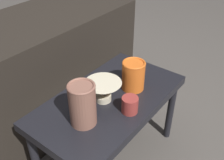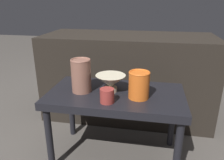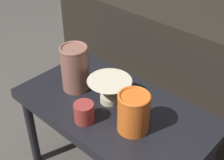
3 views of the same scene
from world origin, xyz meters
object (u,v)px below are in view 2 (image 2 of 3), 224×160
(vase_colorful_right, at_px, (139,84))
(cup, at_px, (107,96))
(bowl, at_px, (111,82))
(vase_textured_left, at_px, (81,75))

(vase_colorful_right, bearing_deg, cup, -150.58)
(bowl, relative_size, vase_colorful_right, 1.15)
(bowl, xyz_separation_m, vase_colorful_right, (0.15, -0.05, 0.02))
(vase_colorful_right, xyz_separation_m, cup, (-0.14, -0.08, -0.04))
(vase_textured_left, bearing_deg, vase_colorful_right, -4.93)
(vase_textured_left, height_order, vase_colorful_right, vase_textured_left)
(vase_colorful_right, bearing_deg, bowl, 161.34)
(cup, bearing_deg, vase_colorful_right, 29.42)
(bowl, distance_m, cup, 0.13)
(bowl, relative_size, vase_textured_left, 0.89)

